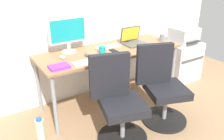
# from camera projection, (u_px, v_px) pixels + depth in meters

# --- Properties ---
(ground_plane) EXTENTS (5.28, 5.28, 0.00)m
(ground_plane) POSITION_uv_depth(u_px,v_px,m) (110.00, 101.00, 3.35)
(ground_plane) COLOR #9E7A56
(back_wall) EXTENTS (4.40, 0.04, 2.60)m
(back_wall) POSITION_uv_depth(u_px,v_px,m) (93.00, 2.00, 3.14)
(back_wall) COLOR white
(back_wall) RESTS_ON ground
(desk) EXTENTS (1.85, 0.68, 0.75)m
(desk) POSITION_uv_depth(u_px,v_px,m) (110.00, 54.00, 3.07)
(desk) COLOR #996B47
(desk) RESTS_ON ground
(office_chair_left) EXTENTS (0.55, 0.55, 0.94)m
(office_chair_left) POSITION_uv_depth(u_px,v_px,m) (118.00, 103.00, 2.49)
(office_chair_left) COLOR black
(office_chair_left) RESTS_ON ground
(office_chair_right) EXTENTS (0.56, 0.56, 0.94)m
(office_chair_right) POSITION_uv_depth(u_px,v_px,m) (162.00, 88.00, 2.79)
(office_chair_right) COLOR black
(office_chair_right) RESTS_ON ground
(side_cabinet) EXTENTS (0.55, 0.46, 0.62)m
(side_cabinet) POSITION_uv_depth(u_px,v_px,m) (181.00, 61.00, 3.90)
(side_cabinet) COLOR silver
(side_cabinet) RESTS_ON ground
(printer) EXTENTS (0.38, 0.40, 0.24)m
(printer) POSITION_uv_depth(u_px,v_px,m) (184.00, 35.00, 3.72)
(printer) COLOR #B7B7B7
(printer) RESTS_ON side_cabinet
(water_bottle_on_floor) EXTENTS (0.09, 0.09, 0.31)m
(water_bottle_on_floor) POSITION_uv_depth(u_px,v_px,m) (40.00, 131.00, 2.51)
(water_bottle_on_floor) COLOR #A5D8B2
(water_bottle_on_floor) RESTS_ON ground
(desktop_monitor) EXTENTS (0.48, 0.18, 0.43)m
(desktop_monitor) POSITION_uv_depth(u_px,v_px,m) (68.00, 32.00, 2.86)
(desktop_monitor) COLOR silver
(desktop_monitor) RESTS_ON desk
(open_laptop) EXTENTS (0.31, 0.26, 0.23)m
(open_laptop) POSITION_uv_depth(u_px,v_px,m) (133.00, 40.00, 3.25)
(open_laptop) COLOR #4C4C51
(open_laptop) RESTS_ON desk
(keyboard_by_monitor) EXTENTS (0.34, 0.12, 0.02)m
(keyboard_by_monitor) POSITION_uv_depth(u_px,v_px,m) (88.00, 62.00, 2.64)
(keyboard_by_monitor) COLOR silver
(keyboard_by_monitor) RESTS_ON desk
(keyboard_by_laptop) EXTENTS (0.34, 0.12, 0.02)m
(keyboard_by_laptop) POSITION_uv_depth(u_px,v_px,m) (108.00, 47.00, 3.12)
(keyboard_by_laptop) COLOR #B7B7B7
(keyboard_by_laptop) RESTS_ON desk
(mouse_by_monitor) EXTENTS (0.06, 0.10, 0.03)m
(mouse_by_monitor) POSITION_uv_depth(u_px,v_px,m) (62.00, 57.00, 2.76)
(mouse_by_monitor) COLOR silver
(mouse_by_monitor) RESTS_ON desk
(mouse_by_laptop) EXTENTS (0.06, 0.10, 0.03)m
(mouse_by_laptop) POSITION_uv_depth(u_px,v_px,m) (87.00, 55.00, 2.83)
(mouse_by_laptop) COLOR #515156
(mouse_by_laptop) RESTS_ON desk
(coffee_mug) EXTENTS (0.08, 0.08, 0.09)m
(coffee_mug) POSITION_uv_depth(u_px,v_px,m) (102.00, 50.00, 2.89)
(coffee_mug) COLOR teal
(coffee_mug) RESTS_ON desk
(pen_cup) EXTENTS (0.07, 0.07, 0.10)m
(pen_cup) POSITION_uv_depth(u_px,v_px,m) (162.00, 38.00, 3.35)
(pen_cup) COLOR slate
(pen_cup) RESTS_ON desk
(phone_near_laptop) EXTENTS (0.07, 0.14, 0.01)m
(phone_near_laptop) POSITION_uv_depth(u_px,v_px,m) (114.00, 51.00, 2.98)
(phone_near_laptop) COLOR black
(phone_near_laptop) RESTS_ON desk
(phone_near_monitor) EXTENTS (0.07, 0.14, 0.01)m
(phone_near_monitor) POSITION_uv_depth(u_px,v_px,m) (125.00, 40.00, 3.42)
(phone_near_monitor) COLOR black
(phone_near_monitor) RESTS_ON desk
(notebook) EXTENTS (0.21, 0.15, 0.03)m
(notebook) POSITION_uv_depth(u_px,v_px,m) (59.00, 67.00, 2.50)
(notebook) COLOR purple
(notebook) RESTS_ON desk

